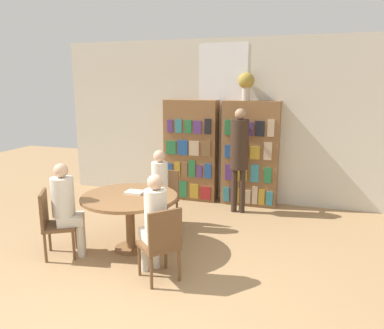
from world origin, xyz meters
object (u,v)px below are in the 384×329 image
object	(u,v)px
chair_left_side	(164,196)
reading_table	(130,204)
bookshelf_left	(191,151)
chair_near_camera	(53,221)
bookshelf_right	(250,154)
seated_reader_back	(66,204)
flower_vase	(246,83)
librarian_standing	(239,150)
chair_far_side	(161,241)
seated_reader_left	(159,186)
seated_reader_right	(154,219)

from	to	relation	value
chair_left_side	reading_table	bearing A→B (deg)	90.00
bookshelf_left	chair_near_camera	xyz separation A→B (m)	(-0.91, -2.91, -0.46)
bookshelf_right	seated_reader_back	xyz separation A→B (m)	(-1.88, -2.82, -0.25)
flower_vase	chair_left_side	xyz separation A→B (m)	(-0.98, -1.47, -1.72)
reading_table	seated_reader_back	size ratio (longest dim) A/B	1.03
bookshelf_left	flower_vase	size ratio (longest dim) A/B	3.89
flower_vase	librarian_standing	bearing A→B (deg)	-89.22
chair_far_side	seated_reader_back	distance (m)	1.45
bookshelf_right	chair_near_camera	xyz separation A→B (m)	(-2.04, -2.91, -0.46)
bookshelf_right	chair_near_camera	distance (m)	3.58
reading_table	chair_far_side	world-z (taller)	chair_far_side
seated_reader_left	flower_vase	bearing A→B (deg)	-115.08
bookshelf_left	librarian_standing	world-z (taller)	bookshelf_left
librarian_standing	chair_far_side	bearing A→B (deg)	-98.13
chair_left_side	chair_far_side	distance (m)	1.73
chair_far_side	seated_reader_right	size ratio (longest dim) A/B	0.72
librarian_standing	flower_vase	bearing A→B (deg)	90.78
bookshelf_right	reading_table	xyz separation A→B (m)	(-1.19, -2.43, -0.31)
bookshelf_left	seated_reader_right	bearing A→B (deg)	-80.03
chair_near_camera	librarian_standing	size ratio (longest dim) A/B	0.49
chair_near_camera	librarian_standing	xyz separation A→B (m)	(1.93, 2.41, 0.62)
seated_reader_right	seated_reader_left	bearing A→B (deg)	63.02
reading_table	seated_reader_left	distance (m)	0.79
chair_near_camera	seated_reader_right	world-z (taller)	seated_reader_right
seated_reader_right	chair_near_camera	bearing A→B (deg)	130.27
bookshelf_left	seated_reader_right	distance (m)	3.02
reading_table	chair_far_side	distance (m)	0.98
flower_vase	seated_reader_right	xyz separation A→B (m)	(-0.50, -2.96, -1.52)
bookshelf_right	librarian_standing	bearing A→B (deg)	-101.81
bookshelf_right	seated_reader_right	size ratio (longest dim) A/B	1.55
chair_left_side	seated_reader_left	size ratio (longest dim) A/B	0.71
chair_far_side	seated_reader_left	bearing A→B (deg)	66.02
reading_table	chair_far_side	xyz separation A→B (m)	(0.72, -0.65, -0.16)
bookshelf_right	chair_left_side	size ratio (longest dim) A/B	2.17
seated_reader_right	bookshelf_right	bearing A→B (deg)	30.53
chair_far_side	flower_vase	bearing A→B (deg)	35.45
seated_reader_left	chair_left_side	bearing A→B (deg)	-90.00
flower_vase	seated_reader_left	distance (m)	2.45
chair_left_side	chair_near_camera	bearing A→B (deg)	63.00
flower_vase	chair_near_camera	size ratio (longest dim) A/B	0.56
librarian_standing	reading_table	bearing A→B (deg)	-119.49
chair_near_camera	seated_reader_back	distance (m)	0.28
chair_far_side	seated_reader_right	xyz separation A→B (m)	(-0.13, 0.12, 0.20)
flower_vase	chair_left_side	bearing A→B (deg)	-123.72
chair_near_camera	seated_reader_back	bearing A→B (deg)	90.00
bookshelf_left	reading_table	xyz separation A→B (m)	(-0.07, -2.43, -0.31)
bookshelf_right	chair_far_side	xyz separation A→B (m)	(-0.47, -3.08, -0.46)
bookshelf_left	librarian_standing	bearing A→B (deg)	-26.11
seated_reader_right	chair_left_side	bearing A→B (deg)	60.00
bookshelf_left	seated_reader_left	xyz separation A→B (m)	(0.02, -1.64, -0.26)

